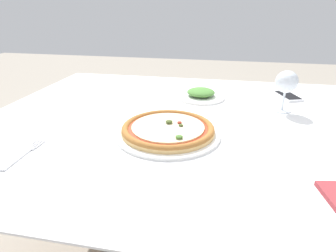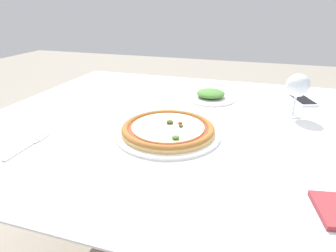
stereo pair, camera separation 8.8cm
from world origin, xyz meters
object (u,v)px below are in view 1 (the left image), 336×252
Objects in this scene: dining_table at (180,136)px; pizza_plate at (168,130)px; cell_phone at (288,96)px; wine_glass_far_left at (287,83)px; fork at (25,153)px; side_plate at (201,94)px.

pizza_plate is (-0.02, -0.13, 0.08)m from dining_table.
cell_phone reaches higher than dining_table.
cell_phone is (0.05, 0.19, -0.11)m from wine_glass_far_left.
fork is (-0.39, -0.33, 0.07)m from dining_table.
side_plate reaches higher than fork.
fork is 1.07× the size of wine_glass_far_left.
cell_phone is at bearing 39.17° from dining_table.
side_plate is at bearing -167.26° from cell_phone.
fork is 0.74m from side_plate.
dining_table is at bearing -100.74° from side_plate.
cell_phone is (0.43, 0.35, 0.07)m from dining_table.
dining_table is 0.28m from side_plate.
wine_glass_far_left is (0.76, 0.50, 0.11)m from fork.
dining_table is 0.56m from cell_phone.
cell_phone is 0.76× the size of side_plate.
dining_table is 0.16m from pizza_plate.
cell_phone is at bearing 12.74° from side_plate.
wine_glass_far_left is 0.35m from side_plate.
pizza_plate is 2.09× the size of cell_phone.
pizza_plate is 0.50m from wine_glass_far_left.
wine_glass_far_left is (0.37, 0.16, 0.18)m from dining_table.
pizza_plate is 2.11× the size of wine_glass_far_left.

